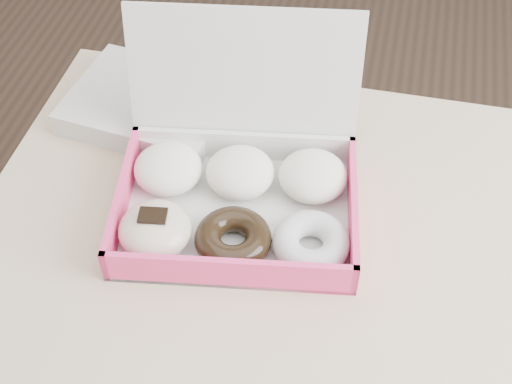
# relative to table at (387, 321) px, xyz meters

# --- Properties ---
(table) EXTENTS (1.20, 0.80, 0.75)m
(table) POSITION_rel_table_xyz_m (0.00, 0.00, 0.00)
(table) COLOR tan
(table) RESTS_ON ground
(donut_box) EXTENTS (0.37, 0.34, 0.24)m
(donut_box) POSITION_rel_table_xyz_m (-0.24, 0.09, 0.12)
(donut_box) COLOR silver
(donut_box) RESTS_ON table
(newspapers) EXTENTS (0.27, 0.23, 0.04)m
(newspapers) POSITION_rel_table_xyz_m (-0.42, 0.26, 0.10)
(newspapers) COLOR silver
(newspapers) RESTS_ON table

